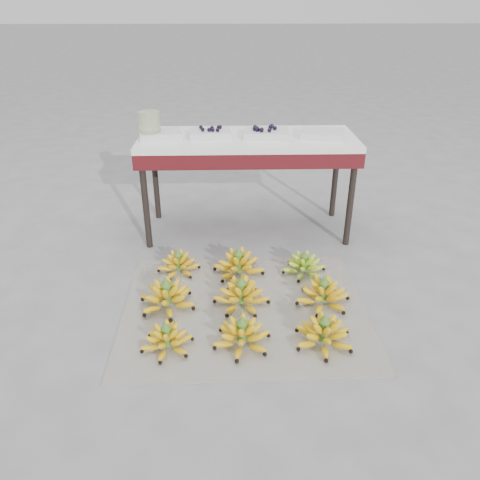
{
  "coord_description": "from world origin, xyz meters",
  "views": [
    {
      "loc": [
        0.0,
        -2.03,
        1.43
      ],
      "look_at": [
        0.07,
        0.25,
        0.25
      ],
      "focal_mm": 35.0,
      "sensor_mm": 36.0,
      "label": 1
    }
  ],
  "objects_px": {
    "newspaper_mat": "(245,308)",
    "bunch_back_left": "(179,264)",
    "tray_left": "(210,133)",
    "bunch_front_right": "(324,334)",
    "bunch_front_center": "(242,335)",
    "bunch_mid_right": "(323,295)",
    "bunch_front_left": "(167,339)",
    "bunch_mid_left": "(167,297)",
    "bunch_back_right": "(304,266)",
    "glass_jar": "(149,125)",
    "bunch_mid_center": "(241,295)",
    "tray_far_right": "(323,134)",
    "bunch_back_center": "(239,265)",
    "vendor_table": "(247,148)",
    "tray_far_left": "(160,134)",
    "tray_right": "(266,133)"
  },
  "relations": [
    {
      "from": "vendor_table",
      "to": "tray_far_left",
      "type": "height_order",
      "value": "tray_far_left"
    },
    {
      "from": "bunch_back_center",
      "to": "vendor_table",
      "type": "relative_size",
      "value": 0.26
    },
    {
      "from": "bunch_back_left",
      "to": "bunch_mid_left",
      "type": "bearing_deg",
      "value": -80.85
    },
    {
      "from": "bunch_back_left",
      "to": "bunch_back_right",
      "type": "distance_m",
      "value": 0.73
    },
    {
      "from": "newspaper_mat",
      "to": "bunch_back_left",
      "type": "bearing_deg",
      "value": 134.98
    },
    {
      "from": "bunch_front_center",
      "to": "tray_far_left",
      "type": "relative_size",
      "value": 1.0
    },
    {
      "from": "bunch_mid_left",
      "to": "vendor_table",
      "type": "xyz_separation_m",
      "value": [
        0.45,
        0.91,
        0.52
      ]
    },
    {
      "from": "bunch_back_right",
      "to": "bunch_front_left",
      "type": "bearing_deg",
      "value": -124.83
    },
    {
      "from": "bunch_front_center",
      "to": "bunch_back_right",
      "type": "xyz_separation_m",
      "value": [
        0.38,
        0.62,
        -0.0
      ]
    },
    {
      "from": "bunch_front_center",
      "to": "bunch_mid_left",
      "type": "relative_size",
      "value": 0.77
    },
    {
      "from": "bunch_back_left",
      "to": "tray_far_left",
      "type": "height_order",
      "value": "tray_far_left"
    },
    {
      "from": "bunch_mid_left",
      "to": "bunch_mid_center",
      "type": "distance_m",
      "value": 0.38
    },
    {
      "from": "bunch_front_center",
      "to": "bunch_back_center",
      "type": "distance_m",
      "value": 0.63
    },
    {
      "from": "tray_far_right",
      "to": "newspaper_mat",
      "type": "bearing_deg",
      "value": -120.15
    },
    {
      "from": "newspaper_mat",
      "to": "bunch_back_left",
      "type": "height_order",
      "value": "bunch_back_left"
    },
    {
      "from": "bunch_front_right",
      "to": "bunch_mid_right",
      "type": "relative_size",
      "value": 1.11
    },
    {
      "from": "bunch_back_right",
      "to": "tray_far_right",
      "type": "distance_m",
      "value": 0.85
    },
    {
      "from": "bunch_front_left",
      "to": "bunch_mid_left",
      "type": "distance_m",
      "value": 0.32
    },
    {
      "from": "bunch_front_center",
      "to": "bunch_mid_right",
      "type": "xyz_separation_m",
      "value": [
        0.43,
        0.31,
        0.0
      ]
    },
    {
      "from": "bunch_back_left",
      "to": "glass_jar",
      "type": "bearing_deg",
      "value": 122.97
    },
    {
      "from": "bunch_mid_left",
      "to": "glass_jar",
      "type": "distance_m",
      "value": 1.12
    },
    {
      "from": "bunch_back_left",
      "to": "tray_left",
      "type": "height_order",
      "value": "tray_left"
    },
    {
      "from": "bunch_mid_left",
      "to": "bunch_mid_center",
      "type": "height_order",
      "value": "bunch_mid_left"
    },
    {
      "from": "bunch_back_right",
      "to": "tray_left",
      "type": "relative_size",
      "value": 1.11
    },
    {
      "from": "bunch_front_left",
      "to": "bunch_back_left",
      "type": "height_order",
      "value": "bunch_back_left"
    },
    {
      "from": "tray_right",
      "to": "bunch_mid_left",
      "type": "bearing_deg",
      "value": -122.38
    },
    {
      "from": "bunch_front_left",
      "to": "tray_far_right",
      "type": "distance_m",
      "value": 1.61
    },
    {
      "from": "bunch_front_left",
      "to": "vendor_table",
      "type": "relative_size",
      "value": 0.19
    },
    {
      "from": "bunch_mid_left",
      "to": "tray_far_right",
      "type": "height_order",
      "value": "tray_far_right"
    },
    {
      "from": "bunch_back_left",
      "to": "tray_left",
      "type": "distance_m",
      "value": 0.85
    },
    {
      "from": "bunch_mid_right",
      "to": "bunch_back_left",
      "type": "relative_size",
      "value": 1.12
    },
    {
      "from": "bunch_front_center",
      "to": "tray_left",
      "type": "bearing_deg",
      "value": 101.46
    },
    {
      "from": "tray_left",
      "to": "bunch_front_right",
      "type": "bearing_deg",
      "value": -66.22
    },
    {
      "from": "bunch_front_center",
      "to": "bunch_mid_left",
      "type": "bearing_deg",
      "value": 144.35
    },
    {
      "from": "bunch_back_right",
      "to": "glass_jar",
      "type": "bearing_deg",
      "value": 161.87
    },
    {
      "from": "tray_far_right",
      "to": "glass_jar",
      "type": "relative_size",
      "value": 1.83
    },
    {
      "from": "bunch_back_left",
      "to": "tray_far_right",
      "type": "bearing_deg",
      "value": 44.05
    },
    {
      "from": "bunch_mid_center",
      "to": "bunch_back_right",
      "type": "bearing_deg",
      "value": 57.6
    },
    {
      "from": "tray_left",
      "to": "tray_right",
      "type": "xyz_separation_m",
      "value": [
        0.35,
        -0.02,
        0.0
      ]
    },
    {
      "from": "bunch_mid_left",
      "to": "bunch_back_center",
      "type": "xyz_separation_m",
      "value": [
        0.38,
        0.32,
        -0.0
      ]
    },
    {
      "from": "bunch_front_center",
      "to": "bunch_back_left",
      "type": "distance_m",
      "value": 0.75
    },
    {
      "from": "tray_left",
      "to": "bunch_back_left",
      "type": "bearing_deg",
      "value": -108.5
    },
    {
      "from": "bunch_mid_left",
      "to": "bunch_back_left",
      "type": "height_order",
      "value": "bunch_mid_left"
    },
    {
      "from": "bunch_mid_right",
      "to": "bunch_back_right",
      "type": "relative_size",
      "value": 1.1
    },
    {
      "from": "bunch_front_left",
      "to": "tray_far_left",
      "type": "bearing_deg",
      "value": 90.31
    },
    {
      "from": "bunch_mid_center",
      "to": "tray_far_left",
      "type": "distance_m",
      "value": 1.18
    },
    {
      "from": "bunch_front_left",
      "to": "bunch_mid_right",
      "type": "bearing_deg",
      "value": 17.08
    },
    {
      "from": "bunch_mid_center",
      "to": "vendor_table",
      "type": "height_order",
      "value": "vendor_table"
    },
    {
      "from": "bunch_back_right",
      "to": "glass_jar",
      "type": "relative_size",
      "value": 1.81
    },
    {
      "from": "bunch_front_right",
      "to": "bunch_mid_left",
      "type": "bearing_deg",
      "value": 133.25
    }
  ]
}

